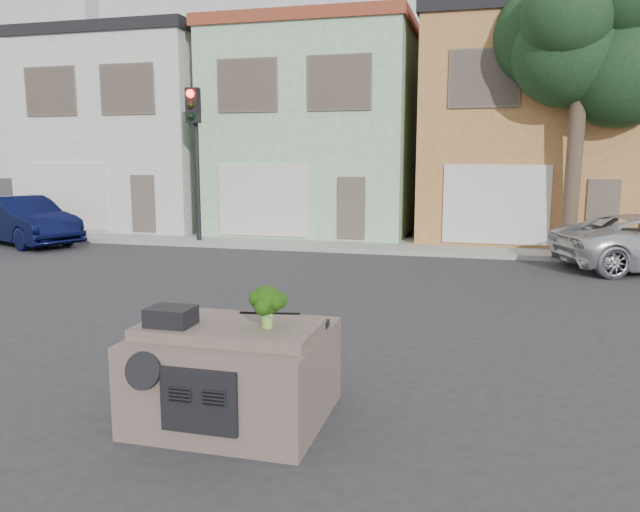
% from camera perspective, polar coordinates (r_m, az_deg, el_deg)
% --- Properties ---
extents(ground_plane, '(120.00, 120.00, 0.00)m').
position_cam_1_polar(ground_plane, '(10.00, -1.03, -7.81)').
color(ground_plane, '#303033').
rests_on(ground_plane, ground).
extents(sidewalk, '(40.00, 3.00, 0.15)m').
position_cam_1_polar(sidewalk, '(20.07, 7.17, 0.94)').
color(sidewalk, gray).
rests_on(sidewalk, ground).
extents(townhouse_white, '(7.20, 8.20, 7.55)m').
position_cam_1_polar(townhouse_white, '(27.34, -15.34, 10.63)').
color(townhouse_white, silver).
rests_on(townhouse_white, ground).
extents(townhouse_mint, '(7.20, 8.20, 7.55)m').
position_cam_1_polar(townhouse_mint, '(24.49, 0.34, 11.16)').
color(townhouse_mint, '#96C69A').
rests_on(townhouse_mint, ground).
extents(townhouse_tan, '(7.20, 8.20, 7.55)m').
position_cam_1_polar(townhouse_tan, '(23.75, 18.47, 10.76)').
color(townhouse_tan, '#B27841').
rests_on(townhouse_tan, ground).
extents(navy_sedan, '(5.11, 3.47, 1.59)m').
position_cam_1_polar(navy_sedan, '(22.91, -25.40, 0.95)').
color(navy_sedan, '#080D32').
rests_on(navy_sedan, ground).
extents(traffic_signal, '(0.40, 0.40, 5.10)m').
position_cam_1_polar(traffic_signal, '(20.80, -11.30, 7.97)').
color(traffic_signal, black).
rests_on(traffic_signal, ground).
extents(tree_near, '(4.40, 4.00, 8.50)m').
position_cam_1_polar(tree_near, '(19.19, 22.46, 12.46)').
color(tree_near, '#18341A').
rests_on(tree_near, ground).
extents(car_dashboard, '(2.00, 1.80, 1.12)m').
position_cam_1_polar(car_dashboard, '(7.13, -7.74, -10.24)').
color(car_dashboard, brown).
rests_on(car_dashboard, ground).
extents(instrument_hump, '(0.48, 0.38, 0.20)m').
position_cam_1_polar(instrument_hump, '(6.88, -13.47, -5.39)').
color(instrument_hump, black).
rests_on(instrument_hump, car_dashboard).
extents(wiper_arm, '(0.69, 0.15, 0.02)m').
position_cam_1_polar(wiper_arm, '(7.20, -4.61, -5.22)').
color(wiper_arm, black).
rests_on(wiper_arm, car_dashboard).
extents(broccoli, '(0.51, 0.51, 0.47)m').
position_cam_1_polar(broccoli, '(6.60, -4.88, -4.59)').
color(broccoli, '#173509').
rests_on(broccoli, car_dashboard).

